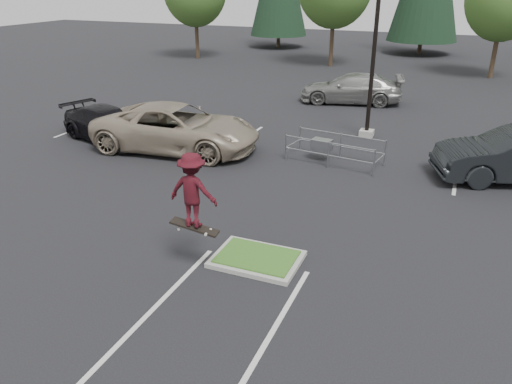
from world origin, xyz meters
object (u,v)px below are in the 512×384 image
at_px(light_pole, 376,32).
at_px(car_l_tan, 176,128).
at_px(decid_c, 504,0).
at_px(car_l_black, 107,124).
at_px(car_far_silver, 352,89).
at_px(skateboarder, 193,191).
at_px(cart_corral, 325,145).

distance_m(light_pole, car_l_tan, 9.33).
height_order(light_pole, decid_c, light_pole).
relative_size(car_l_black, car_far_silver, 0.89).
height_order(car_l_tan, car_l_black, car_l_tan).
bearing_deg(decid_c, skateboarder, -103.13).
relative_size(skateboarder, car_l_black, 0.39).
relative_size(light_pole, skateboarder, 5.07).
xyz_separation_m(light_pole, skateboarder, (-1.70, -13.00, -2.38)).
relative_size(cart_corral, skateboarder, 1.91).
bearing_deg(car_far_silver, car_l_black, -48.26).
xyz_separation_m(cart_corral, skateboarder, (-0.78, -9.06, 1.52)).
bearing_deg(car_far_silver, skateboarder, -10.38).
bearing_deg(car_far_silver, car_l_tan, -35.07).
relative_size(cart_corral, car_l_black, 0.75).
xyz_separation_m(light_pole, car_far_silver, (-2.09, 6.27, -3.73)).
xyz_separation_m(cart_corral, car_far_silver, (-1.17, 10.21, 0.18)).
bearing_deg(car_l_black, cart_corral, -65.44).
relative_size(light_pole, decid_c, 1.21).
bearing_deg(skateboarder, car_l_black, -44.54).
bearing_deg(car_l_black, skateboarder, -114.04).
bearing_deg(skateboarder, light_pole, -99.72).
distance_m(decid_c, skateboarder, 31.81).
relative_size(cart_corral, car_far_silver, 0.67).
xyz_separation_m(car_l_tan, car_l_black, (-3.50, 0.00, -0.22)).
relative_size(decid_c, car_l_black, 1.65).
bearing_deg(skateboarder, decid_c, -105.40).
distance_m(car_l_tan, car_far_silver, 12.30).
bearing_deg(decid_c, cart_corral, -106.40).
bearing_deg(cart_corral, car_l_tan, -161.54).
height_order(light_pole, car_l_black, light_pole).
bearing_deg(cart_corral, car_l_black, -165.12).
height_order(cart_corral, car_far_silver, car_far_silver).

